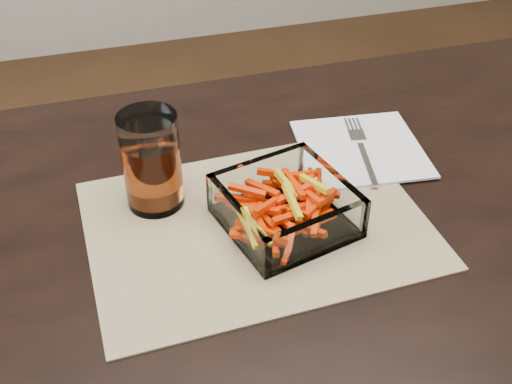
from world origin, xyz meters
TOP-DOWN VIEW (x-y plane):
  - dining_table at (0.00, 0.00)m, footprint 1.60×0.90m
  - placemat at (-0.15, 0.04)m, footprint 0.46×0.34m
  - glass_bowl at (-0.12, 0.03)m, footprint 0.19×0.19m
  - tumbler at (-0.27, 0.12)m, footprint 0.08×0.08m
  - napkin at (0.05, 0.16)m, footprint 0.21×0.21m
  - fork at (0.05, 0.16)m, footprint 0.05×0.18m

SIDE VIEW (x-z plane):
  - dining_table at x=0.00m, z-range 0.29..1.04m
  - placemat at x=-0.15m, z-range 0.75..0.75m
  - napkin at x=0.05m, z-range 0.75..0.76m
  - fork at x=0.05m, z-range 0.76..0.76m
  - glass_bowl at x=-0.12m, z-range 0.75..0.81m
  - tumbler at x=-0.27m, z-range 0.75..0.89m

